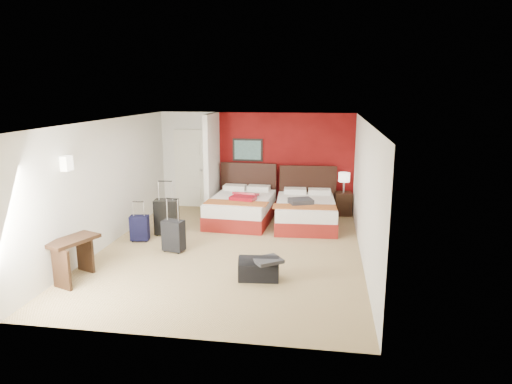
% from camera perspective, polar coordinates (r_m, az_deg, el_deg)
% --- Properties ---
extents(ground, '(6.50, 6.50, 0.00)m').
position_cam_1_polar(ground, '(8.97, -3.21, -7.28)').
color(ground, tan).
rests_on(ground, ground).
extents(room_walls, '(5.02, 6.52, 2.50)m').
position_cam_1_polar(room_walls, '(10.33, -9.32, 2.48)').
color(room_walls, silver).
rests_on(room_walls, ground).
extents(red_accent_panel, '(3.50, 0.04, 2.50)m').
position_cam_1_polar(red_accent_panel, '(11.66, 3.61, 3.76)').
color(red_accent_panel, maroon).
rests_on(red_accent_panel, ground).
extents(partition_wall, '(0.12, 1.20, 2.50)m').
position_cam_1_polar(partition_wall, '(11.35, -5.53, 3.47)').
color(partition_wall, silver).
rests_on(partition_wall, ground).
extents(entry_door, '(0.82, 0.06, 2.05)m').
position_cam_1_polar(entry_door, '(12.14, -8.26, 2.94)').
color(entry_door, silver).
rests_on(entry_door, ground).
extents(bed_left, '(1.49, 2.04, 0.59)m').
position_cam_1_polar(bed_left, '(10.76, -1.87, -2.19)').
color(bed_left, silver).
rests_on(bed_left, ground).
extents(bed_right, '(1.45, 2.00, 0.58)m').
position_cam_1_polar(bed_right, '(10.53, 6.23, -2.65)').
color(bed_right, silver).
rests_on(bed_right, ground).
extents(red_suitcase_open, '(0.69, 0.86, 0.10)m').
position_cam_1_polar(red_suitcase_open, '(10.57, -1.45, -0.55)').
color(red_suitcase_open, maroon).
rests_on(red_suitcase_open, bed_left).
extents(jacket_bundle, '(0.61, 0.55, 0.12)m').
position_cam_1_polar(jacket_bundle, '(10.15, 5.63, -1.18)').
color(jacket_bundle, '#38393E').
rests_on(jacket_bundle, bed_right).
extents(nightstand, '(0.44, 0.44, 0.57)m').
position_cam_1_polar(nightstand, '(11.54, 10.85, -1.43)').
color(nightstand, black).
rests_on(nightstand, ground).
extents(table_lamp, '(0.36, 0.36, 0.50)m').
position_cam_1_polar(table_lamp, '(11.42, 10.96, 1.16)').
color(table_lamp, silver).
rests_on(table_lamp, nightstand).
extents(suitcase_black, '(0.52, 0.36, 0.74)m').
position_cam_1_polar(suitcase_black, '(9.97, -11.13, -3.20)').
color(suitcase_black, black).
rests_on(suitcase_black, ground).
extents(suitcase_charcoal, '(0.44, 0.33, 0.59)m').
position_cam_1_polar(suitcase_charcoal, '(8.94, -10.30, -5.55)').
color(suitcase_charcoal, black).
rests_on(suitcase_charcoal, ground).
extents(suitcase_navy, '(0.39, 0.27, 0.51)m').
position_cam_1_polar(suitcase_navy, '(9.70, -14.37, -4.54)').
color(suitcase_navy, black).
rests_on(suitcase_navy, ground).
extents(duffel_bag, '(0.69, 0.41, 0.33)m').
position_cam_1_polar(duffel_bag, '(7.60, 0.36, -9.72)').
color(duffel_bag, black).
rests_on(duffel_bag, ground).
extents(jacket_draped, '(0.57, 0.55, 0.06)m').
position_cam_1_polar(jacket_draped, '(7.46, 1.45, -8.54)').
color(jacket_draped, '#313135').
rests_on(jacket_draped, duffel_bag).
extents(desk, '(0.70, 0.95, 0.71)m').
position_cam_1_polar(desk, '(8.10, -21.89, -7.82)').
color(desk, black).
rests_on(desk, ground).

